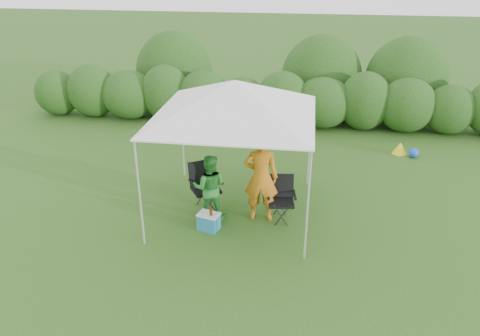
# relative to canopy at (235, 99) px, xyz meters

# --- Properties ---
(ground) EXTENTS (70.00, 70.00, 0.00)m
(ground) POSITION_rel_canopy_xyz_m (0.00, -0.50, -2.46)
(ground) COLOR #335C1D
(hedge) EXTENTS (15.26, 1.53, 1.80)m
(hedge) POSITION_rel_canopy_xyz_m (0.04, 5.50, -1.64)
(hedge) COLOR #275019
(hedge) RESTS_ON ground
(canopy) EXTENTS (3.10, 3.10, 2.83)m
(canopy) POSITION_rel_canopy_xyz_m (0.00, 0.00, 0.00)
(canopy) COLOR silver
(canopy) RESTS_ON ground
(chair_right) EXTENTS (0.63, 0.58, 0.93)m
(chair_right) POSITION_rel_canopy_xyz_m (0.97, -0.16, -1.94)
(chair_right) COLOR black
(chair_right) RESTS_ON ground
(chair_left) EXTENTS (0.79, 0.77, 1.01)m
(chair_left) POSITION_rel_canopy_xyz_m (-0.67, 0.08, -1.89)
(chair_left) COLOR black
(chair_left) RESTS_ON ground
(man) EXTENTS (0.71, 0.49, 1.88)m
(man) POSITION_rel_canopy_xyz_m (0.57, -0.25, -1.52)
(man) COLOR #BF6B15
(man) RESTS_ON ground
(woman) EXTENTS (0.73, 0.60, 1.39)m
(woman) POSITION_rel_canopy_xyz_m (-0.47, -0.35, -1.77)
(woman) COLOR #287A2B
(woman) RESTS_ON ground
(cooler) EXTENTS (0.48, 0.40, 0.35)m
(cooler) POSITION_rel_canopy_xyz_m (-0.40, -0.81, -2.29)
(cooler) COLOR teal
(cooler) RESTS_ON ground
(bottle) EXTENTS (0.06, 0.06, 0.21)m
(bottle) POSITION_rel_canopy_xyz_m (-0.34, -0.85, -2.01)
(bottle) COLOR #592D0C
(bottle) RESTS_ON cooler
(lawn_toy) EXTENTS (0.65, 0.54, 0.33)m
(lawn_toy) POSITION_rel_canopy_xyz_m (4.05, 3.63, -2.31)
(lawn_toy) COLOR yellow
(lawn_toy) RESTS_ON ground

